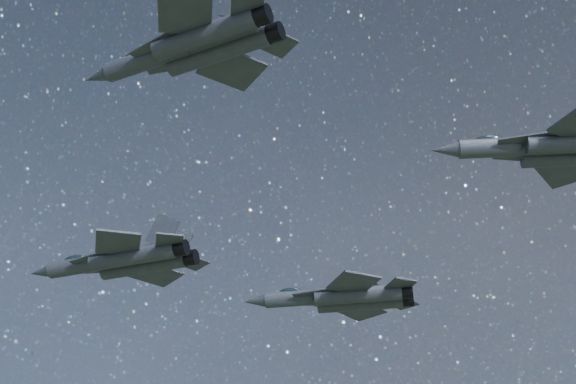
% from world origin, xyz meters
% --- Properties ---
extents(jet_lead, '(19.86, 13.87, 5.00)m').
position_xyz_m(jet_lead, '(-18.16, 4.53, 150.76)').
color(jet_lead, '#30343C').
extents(jet_left, '(18.99, 12.81, 4.78)m').
position_xyz_m(jet_left, '(0.08, 18.59, 148.65)').
color(jet_left, '#30343C').
extents(jet_right, '(15.53, 11.08, 3.97)m').
position_xyz_m(jet_right, '(5.90, -20.43, 150.45)').
color(jet_right, '#30343C').
extents(jet_slot, '(16.58, 10.96, 4.24)m').
position_xyz_m(jet_slot, '(25.46, 0.23, 148.94)').
color(jet_slot, '#30343C').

